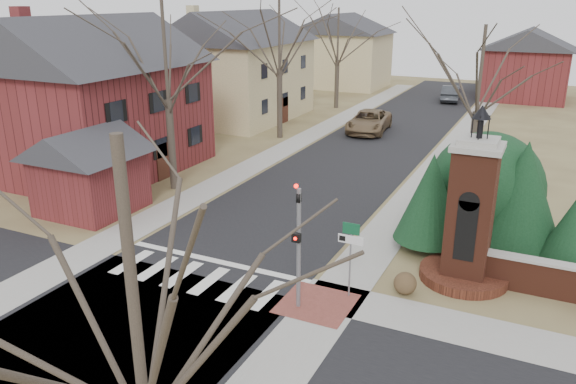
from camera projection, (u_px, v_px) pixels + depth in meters
The scene contains 29 objects.
ground at pixel (183, 287), 20.17m from camera, with size 120.00×120.00×0.00m, color brown.
main_street at pixel (370, 148), 38.91m from camera, with size 8.00×70.00×0.01m, color black.
cross_street at pixel (126, 329), 17.61m from camera, with size 120.00×8.00×0.01m, color black.
crosswalk_zone at pixel (195, 278), 20.85m from camera, with size 8.00×2.20×0.02m, color silver.
stop_bar at pixel (217, 261), 22.13m from camera, with size 8.00×0.35×0.02m, color silver.
sidewalk_right_main at pixel (446, 156), 36.79m from camera, with size 2.00×60.00×0.02m, color gray.
sidewalk_left at pixel (302, 140), 41.03m from camera, with size 2.00×60.00×0.02m, color gray.
curb_apron at pixel (317, 304), 19.06m from camera, with size 2.40×2.40×0.02m, color brown.
traffic_signal_pole at pixel (298, 236), 18.06m from camera, with size 0.28×0.41×4.50m.
sign_post at pixel (350, 245), 18.94m from camera, with size 0.90×0.07×2.75m.
brick_gate_monument at pixel (469, 225), 20.04m from camera, with size 3.20×3.20×6.47m.
house_brick_left at pixel (95, 92), 32.46m from camera, with size 9.80×11.80×9.42m.
house_stucco_left at pixel (237, 64), 47.17m from camera, with size 9.80×12.80×9.28m.
garage_left at pixel (88, 166), 26.73m from camera, with size 4.80×4.80×4.29m.
house_distant_left at pixel (341, 49), 64.57m from camera, with size 10.80×8.80×8.53m.
house_distant_right at pixel (527, 62), 56.61m from camera, with size 8.80×8.80×7.30m.
evergreen_near at pixel (431, 197), 22.44m from camera, with size 2.80×2.80×4.10m.
evergreen_mid at pixel (522, 193), 22.02m from camera, with size 3.40×3.40×4.70m.
evergreen_far at pixel (576, 227), 20.58m from camera, with size 2.40×2.40×3.30m.
evergreen_mass at pixel (486, 183), 23.81m from camera, with size 4.80×4.80×4.80m, color black.
bare_tree_0 at pixel (164, 43), 28.17m from camera, with size 8.05×8.05×11.15m.
bare_tree_1 at pixel (279, 25), 39.13m from camera, with size 8.40×8.40×11.64m.
bare_tree_2 at pixel (338, 31), 50.75m from camera, with size 7.35×7.35×10.19m.
bare_tree_3 at pixel (482, 63), 28.55m from camera, with size 7.00×7.00×9.70m.
bare_tree_4 at pixel (129, 258), 7.97m from camera, with size 6.65×6.65×9.21m.
pickup_truck at pixel (369, 121), 43.22m from camera, with size 2.74×5.93×1.65m, color brown.
distant_car at pixel (451, 93), 56.09m from camera, with size 1.67×4.79×1.58m, color #383B40.
dry_shrub_left at pixel (405, 283), 19.61m from camera, with size 0.80×0.80×0.80m, color #4E3A23.
dry_shrub_right at pixel (471, 277), 20.19m from camera, with size 0.66×0.66×0.66m, color brown.
Camera 1 is at (11.16, -14.53, 9.86)m, focal length 35.00 mm.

